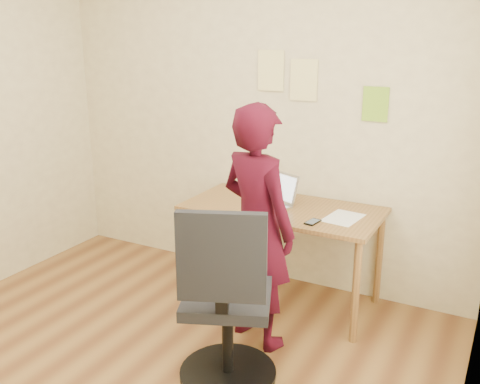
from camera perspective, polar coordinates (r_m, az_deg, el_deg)
The scene contains 10 objects.
room at distance 2.77m, azimuth -14.51°, elevation 3.69°, with size 3.58×3.58×2.78m.
desk at distance 3.89m, azimuth 4.52°, elevation -2.81°, with size 1.40×0.70×0.74m.
laptop at distance 3.89m, azimuth 3.48°, elevation -0.64°, with size 0.40×0.38×0.23m.
paper_sheet at distance 3.69m, azimuth 10.94°, elevation -2.71°, with size 0.21×0.30×0.00m, color white.
phone at distance 3.56m, azimuth 7.77°, elevation -3.19°, with size 0.08×0.14×0.01m.
wall_note_left at distance 4.11m, azimuth 3.30°, elevation 12.81°, with size 0.21×0.00×0.30m, color #FAEC95.
wall_note_mid at distance 4.01m, azimuth 6.81°, elevation 11.78°, with size 0.21×0.00×0.30m, color #FAEC95.
wall_note_right at distance 3.86m, azimuth 14.24°, elevation 9.06°, with size 0.18×0.00×0.24m, color #84BD2A.
office_chair at distance 3.03m, azimuth -1.52°, elevation -12.49°, with size 0.63×0.64×1.10m.
person at distance 3.34m, azimuth 1.86°, elevation -3.79°, with size 0.57×0.37×1.56m, color #370714.
Camera 1 is at (1.84, -1.99, 1.95)m, focal length 40.00 mm.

